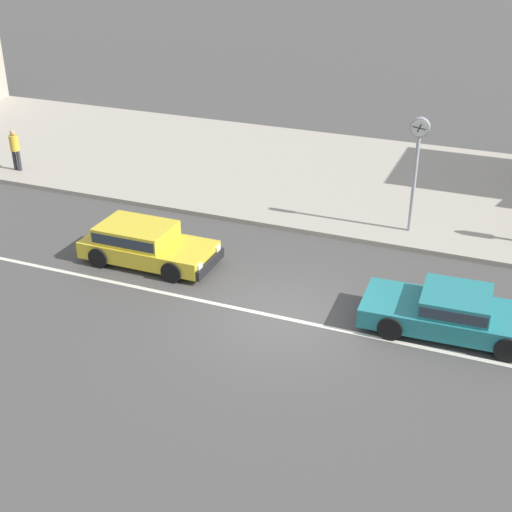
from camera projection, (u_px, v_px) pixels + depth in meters
name	position (u px, v px, depth m)	size (l,w,h in m)	color
ground_plane	(281.00, 318.00, 17.85)	(160.00, 160.00, 0.00)	#4C4947
lane_centre_stripe	(281.00, 317.00, 17.85)	(50.40, 0.14, 0.01)	silver
kerb_strip	(375.00, 183.00, 25.99)	(68.00, 10.00, 0.15)	#ADA393
sedan_teal_1	(454.00, 312.00, 17.06)	(4.46, 2.02, 1.06)	teal
hatchback_yellow_2	(144.00, 243.00, 20.34)	(3.87, 1.81, 1.10)	yellow
street_clock	(417.00, 151.00, 20.97)	(0.57, 0.22, 3.58)	#9E9EA3
pedestrian_near_clock	(15.00, 147.00, 26.58)	(0.34, 0.34, 1.56)	#333338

